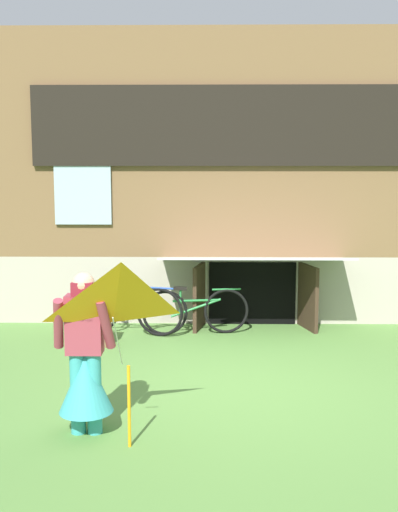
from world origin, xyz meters
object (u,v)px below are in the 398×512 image
at_px(kite, 122,311).
at_px(person, 85,367).
at_px(wooden_crate, 94,327).
at_px(bicycle_blue, 128,309).
at_px(bicycle_green, 196,311).

bearing_deg(kite, person, 130.02).
bearing_deg(kite, wooden_crate, 104.21).
height_order(kite, bicycle_blue, kite).
height_order(person, bicycle_green, person).
xyz_separation_m(kite, bicycle_blue, (-0.50, 4.20, -0.93)).
distance_m(kite, bicycle_green, 4.34).
distance_m(kite, bicycle_blue, 4.33).
bearing_deg(kite, bicycle_green, 82.68).
height_order(person, kite, kite).
bearing_deg(bicycle_blue, wooden_crate, -112.11).
height_order(bicycle_blue, wooden_crate, bicycle_blue).
bearing_deg(person, bicycle_blue, 89.63).
bearing_deg(bicycle_blue, kite, -69.25).
bearing_deg(kite, bicycle_blue, 96.74).
bearing_deg(bicycle_green, person, -113.03).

